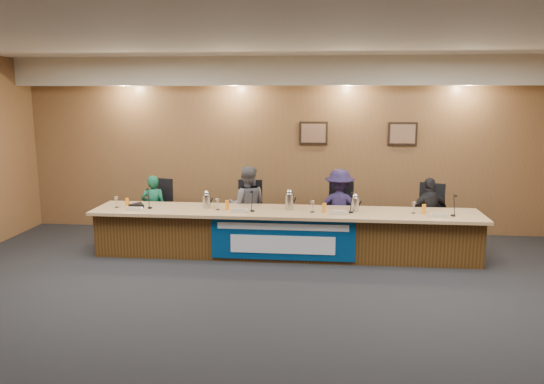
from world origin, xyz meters
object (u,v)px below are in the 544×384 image
at_px(panelist_b, 247,206).
at_px(panelist_c, 339,208).
at_px(office_chair_b, 248,216).
at_px(carafe_right, 355,205).
at_px(office_chair_a, 156,213).
at_px(office_chair_d, 428,220).
at_px(carafe_left, 207,201).
at_px(dais_body, 285,234).
at_px(office_chair_c, 339,218).
at_px(banner, 283,239).
at_px(speakerphone, 137,205).
at_px(panelist_d, 429,214).
at_px(carafe_mid, 289,202).
at_px(panelist_a, 154,209).

distance_m(panelist_b, panelist_c, 1.56).
distance_m(office_chair_b, carafe_right, 1.95).
relative_size(office_chair_a, office_chair_d, 1.00).
xyz_separation_m(office_chair_d, carafe_left, (-3.61, -0.70, 0.38)).
height_order(dais_body, office_chair_b, dais_body).
bearing_deg(carafe_right, office_chair_c, 108.44).
height_order(banner, panelist_b, panelist_b).
height_order(panelist_b, speakerphone, panelist_b).
bearing_deg(carafe_right, carafe_left, -179.72).
bearing_deg(panelist_c, carafe_right, 115.33).
height_order(dais_body, panelist_d, panelist_d).
bearing_deg(panelist_c, office_chair_d, -172.15).
distance_m(banner, carafe_left, 1.40).
bearing_deg(office_chair_a, office_chair_c, 15.94).
distance_m(office_chair_b, office_chair_d, 3.04).
distance_m(panelist_d, office_chair_c, 1.49).
bearing_deg(office_chair_c, carafe_mid, -129.49).
bearing_deg(banner, panelist_d, 22.97).
height_order(banner, office_chair_c, banner).
distance_m(office_chair_d, carafe_left, 3.70).
relative_size(carafe_right, speakerphone, 0.68).
height_order(panelist_c, panelist_d, panelist_c).
distance_m(office_chair_c, carafe_mid, 1.12).
xyz_separation_m(carafe_left, carafe_mid, (1.33, 0.02, 0.02)).
bearing_deg(office_chair_b, carafe_left, -127.06).
bearing_deg(speakerphone, banner, -9.66).
bearing_deg(office_chair_b, office_chair_c, 2.09).
xyz_separation_m(office_chair_d, carafe_mid, (-2.29, -0.68, 0.40)).
distance_m(office_chair_a, office_chair_b, 1.65).
xyz_separation_m(dais_body, panelist_b, (-0.69, 0.58, 0.33)).
relative_size(panelist_a, panelist_c, 0.89).
distance_m(panelist_a, carafe_mid, 2.49).
height_order(office_chair_c, carafe_right, carafe_right).
relative_size(panelist_d, office_chair_d, 2.52).
bearing_deg(panelist_c, panelist_a, 4.00).
bearing_deg(carafe_mid, office_chair_c, 40.09).
bearing_deg(carafe_right, office_chair_d, 28.63).
bearing_deg(carafe_mid, office_chair_b, 138.33).
bearing_deg(office_chair_d, carafe_right, -127.85).
bearing_deg(dais_body, office_chair_c, 38.07).
relative_size(banner, carafe_right, 10.16).
xyz_separation_m(carafe_mid, carafe_right, (1.03, -0.01, -0.02)).
relative_size(office_chair_c, carafe_mid, 1.87).
bearing_deg(panelist_b, carafe_left, 41.55).
distance_m(carafe_left, carafe_mid, 1.33).
bearing_deg(office_chair_d, office_chair_c, -156.48).
bearing_deg(banner, panelist_b, 124.59).
height_order(panelist_b, panelist_d, panelist_b).
bearing_deg(speakerphone, office_chair_a, 83.87).
xyz_separation_m(banner, panelist_c, (0.87, 1.00, 0.28)).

